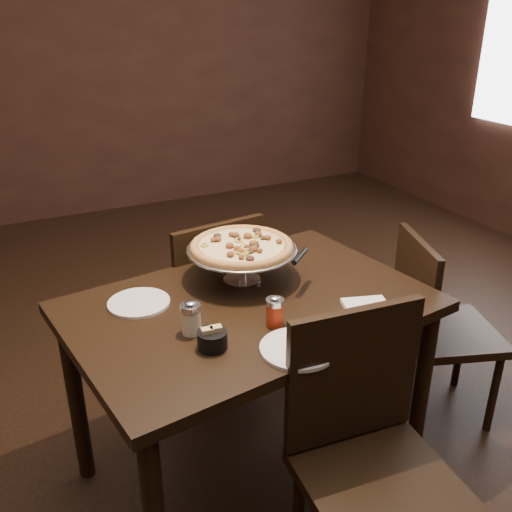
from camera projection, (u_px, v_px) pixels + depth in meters
name	position (u px, v px, depth m)	size (l,w,h in m)	color
room	(281.00, 131.00, 1.94)	(6.04, 7.04, 2.84)	black
dining_table	(250.00, 327.00, 2.12)	(1.39, 1.02, 0.80)	black
pizza_stand	(242.00, 247.00, 2.18)	(0.43, 0.43, 0.18)	silver
parmesan_shaker	(191.00, 318.00, 1.86)	(0.07, 0.07, 0.12)	beige
pepper_flake_shaker	(275.00, 311.00, 1.91)	(0.06, 0.06, 0.11)	maroon
packet_caddy	(212.00, 339.00, 1.79)	(0.10, 0.10, 0.07)	black
napkin_stack	(368.00, 309.00, 2.01)	(0.16, 0.16, 0.02)	silver
plate_left	(139.00, 303.00, 2.06)	(0.22, 0.22, 0.01)	silver
plate_near	(298.00, 349.00, 1.79)	(0.24, 0.24, 0.01)	silver
serving_spatula	(300.00, 257.00, 2.10)	(0.18, 0.18, 0.03)	silver
chair_far	(208.00, 301.00, 2.68)	(0.49, 0.49, 0.94)	black
chair_near	(369.00, 452.00, 1.76)	(0.49, 0.49, 0.97)	black
chair_side	(435.00, 322.00, 2.55)	(0.53, 0.53, 0.89)	black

